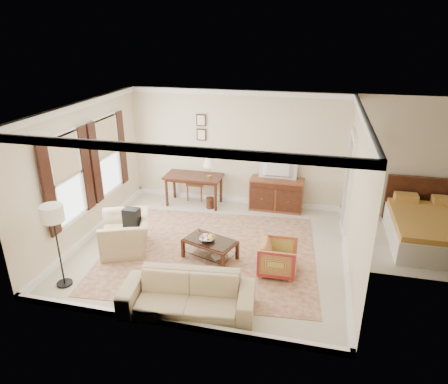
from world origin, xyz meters
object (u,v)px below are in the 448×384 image
at_px(sideboard, 276,194).
at_px(striped_armchair, 278,256).
at_px(coffee_table, 210,244).
at_px(writing_desk, 194,179).
at_px(club_armchair, 126,228).
at_px(sofa, 187,289).
at_px(tv, 278,163).

distance_m(sideboard, striped_armchair, 2.86).
bearing_deg(coffee_table, writing_desk, 114.07).
bearing_deg(club_armchair, sofa, 26.56).
bearing_deg(sideboard, coffee_table, -110.50).
relative_size(writing_desk, sofa, 0.68).
relative_size(sideboard, sofa, 0.61).
xyz_separation_m(writing_desk, club_armchair, (-0.67, -2.52, -0.19)).
height_order(coffee_table, club_armchair, club_armchair).
bearing_deg(club_armchair, writing_desk, 142.26).
bearing_deg(striped_armchair, tv, 6.13).
bearing_deg(tv, coffee_table, 69.36).
distance_m(writing_desk, tv, 2.18).
distance_m(coffee_table, sofa, 1.62).
distance_m(writing_desk, striped_armchair, 3.63).
bearing_deg(striped_armchair, sideboard, 6.08).
height_order(striped_armchair, club_armchair, club_armchair).
bearing_deg(tv, club_armchair, 44.09).
height_order(sideboard, sofa, sofa).
distance_m(sideboard, tv, 0.84).
height_order(club_armchair, sofa, club_armchair).
bearing_deg(coffee_table, club_armchair, -178.66).
bearing_deg(writing_desk, striped_armchair, -47.13).
xyz_separation_m(sideboard, sofa, (-0.92, -4.27, 0.01)).
bearing_deg(sofa, club_armchair, 132.87).
relative_size(club_armchair, sofa, 0.53).
distance_m(sideboard, club_armchair, 3.86).
bearing_deg(sideboard, writing_desk, -175.08).
relative_size(writing_desk, tv, 1.64).
height_order(striped_armchair, sofa, sofa).
height_order(tv, club_armchair, tv).
distance_m(writing_desk, club_armchair, 2.61).
bearing_deg(striped_armchair, sofa, 137.06).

